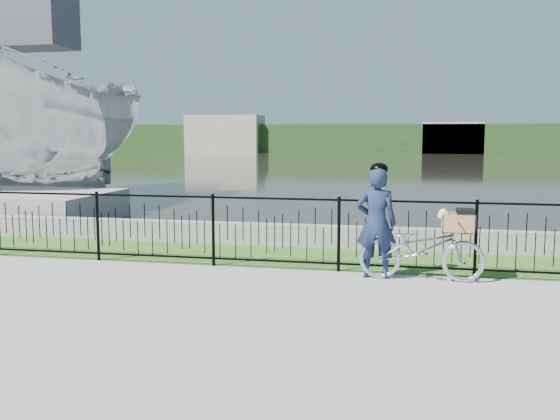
# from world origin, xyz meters

# --- Properties ---
(ground) EXTENTS (120.00, 120.00, 0.00)m
(ground) POSITION_xyz_m (0.00, 0.00, 0.00)
(ground) COLOR gray
(ground) RESTS_ON ground
(grass_strip) EXTENTS (60.00, 2.00, 0.01)m
(grass_strip) POSITION_xyz_m (0.00, 2.60, 0.00)
(grass_strip) COLOR #396720
(grass_strip) RESTS_ON ground
(water) EXTENTS (120.00, 120.00, 0.00)m
(water) POSITION_xyz_m (0.00, 33.00, 0.00)
(water) COLOR black
(water) RESTS_ON ground
(quay_wall) EXTENTS (60.00, 0.30, 0.40)m
(quay_wall) POSITION_xyz_m (0.00, 3.60, 0.20)
(quay_wall) COLOR gray
(quay_wall) RESTS_ON ground
(fence) EXTENTS (14.00, 0.06, 1.15)m
(fence) POSITION_xyz_m (0.00, 1.60, 0.58)
(fence) COLOR black
(fence) RESTS_ON ground
(far_treeline) EXTENTS (120.00, 6.00, 3.00)m
(far_treeline) POSITION_xyz_m (0.00, 60.00, 1.50)
(far_treeline) COLOR #244219
(far_treeline) RESTS_ON ground
(far_building_left) EXTENTS (8.00, 4.00, 4.00)m
(far_building_left) POSITION_xyz_m (-18.00, 58.00, 2.00)
(far_building_left) COLOR #A29582
(far_building_left) RESTS_ON ground
(far_building_right) EXTENTS (6.00, 3.00, 3.20)m
(far_building_right) POSITION_xyz_m (6.00, 58.50, 1.60)
(far_building_right) COLOR #A29582
(far_building_right) RESTS_ON ground
(bicycle_rig) EXTENTS (1.77, 0.62, 1.07)m
(bicycle_rig) POSITION_xyz_m (2.24, 1.28, 0.48)
(bicycle_rig) COLOR silver
(bicycle_rig) RESTS_ON ground
(cyclist) EXTENTS (0.59, 0.39, 1.68)m
(cyclist) POSITION_xyz_m (1.58, 1.31, 0.83)
(cyclist) COLOR #17223F
(cyclist) RESTS_ON ground
(boat_near) EXTENTS (4.66, 11.57, 6.22)m
(boat_near) POSITION_xyz_m (-9.15, 9.50, 2.29)
(boat_near) COLOR beige
(boat_near) RESTS_ON water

